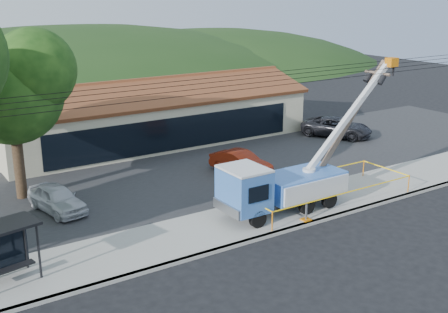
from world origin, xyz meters
name	(u,v)px	position (x,y,z in m)	size (l,w,h in m)	color
ground	(280,261)	(0.00, 0.00, 0.00)	(120.00, 120.00, 0.00)	black
curb	(250,241)	(0.00, 2.10, 0.07)	(60.00, 0.25, 0.15)	#A8A69D
sidewalk	(226,226)	(0.00, 4.00, 0.07)	(60.00, 4.00, 0.15)	#A8A69D
parking_lot	(151,180)	(0.00, 12.00, 0.05)	(60.00, 12.00, 0.10)	#28282B
strip_mall	(151,116)	(4.00, 19.98, 1.88)	(22.50, 8.53, 4.67)	#BDB796
tree_lot	(10,83)	(-7.00, 13.00, 6.21)	(6.30, 5.60, 8.94)	#332316
hill_center	(73,75)	(10.00, 55.00, 0.00)	(89.60, 64.00, 32.00)	#1E3C15
hill_east	(206,65)	(30.00, 55.00, 0.00)	(72.80, 52.00, 26.00)	#1E3C15
utility_truck	(280,184)	(3.12, 3.93, 1.55)	(10.56, 3.57, 7.11)	black
leaning_pole	(348,123)	(7.77, 4.25, 3.95)	(5.66, 1.69, 7.05)	brown
bus_shelter	(2,239)	(-9.78, 4.18, 1.83)	(2.64, 1.92, 2.31)	black
caution_tape	(324,187)	(6.02, 3.92, 0.85)	(9.36, 3.31, 0.96)	orange
car_silver	(58,213)	(-6.02, 10.06, 0.00)	(1.57, 3.91, 1.33)	silver
car_red	(241,175)	(4.98, 9.96, 0.00)	(1.42, 4.07, 1.34)	maroon
car_dark	(336,138)	(16.00, 13.29, 0.00)	(2.38, 5.16, 1.43)	black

